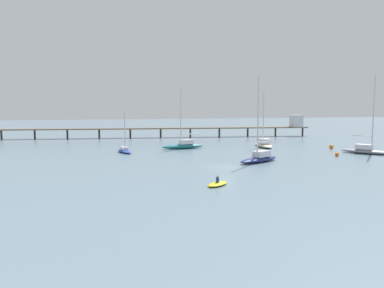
# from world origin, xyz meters

# --- Properties ---
(ground_plane) EXTENTS (400.00, 400.00, 0.00)m
(ground_plane) POSITION_xyz_m (0.00, 0.00, 0.00)
(ground_plane) COLOR slate
(pier) EXTENTS (84.51, 13.22, 6.08)m
(pier) POSITION_xyz_m (10.84, 49.87, 2.96)
(pier) COLOR brown
(pier) RESTS_ON ground_plane
(sailboat_gray) EXTENTS (7.64, 9.30, 14.28)m
(sailboat_gray) POSITION_xyz_m (30.06, 6.92, 0.78)
(sailboat_gray) COLOR gray
(sailboat_gray) RESTS_ON ground_plane
(sailboat_cream) EXTENTS (4.51, 9.87, 11.80)m
(sailboat_cream) POSITION_xyz_m (16.88, 22.18, 0.74)
(sailboat_cream) COLOR beige
(sailboat_cream) RESTS_ON ground_plane
(sailboat_teal) EXTENTS (9.09, 3.09, 12.12)m
(sailboat_teal) POSITION_xyz_m (-0.30, 23.54, 0.79)
(sailboat_teal) COLOR #1E727A
(sailboat_teal) RESTS_ON ground_plane
(sailboat_blue) EXTENTS (2.92, 6.26, 7.50)m
(sailboat_blue) POSITION_xyz_m (-12.38, 20.30, 0.50)
(sailboat_blue) COLOR #2D4CB7
(sailboat_blue) RESTS_ON ground_plane
(sailboat_navy) EXTENTS (8.54, 5.96, 13.34)m
(sailboat_navy) POSITION_xyz_m (6.78, 3.05, 0.79)
(sailboat_navy) COLOR navy
(sailboat_navy) RESTS_ON ground_plane
(dinghy_yellow) EXTENTS (3.31, 3.05, 1.14)m
(dinghy_yellow) POSITION_xyz_m (-5.02, -11.30, 0.20)
(dinghy_yellow) COLOR yellow
(dinghy_yellow) RESTS_ON ground_plane
(mooring_buoy_outer) EXTENTS (0.88, 0.88, 0.88)m
(mooring_buoy_outer) POSITION_xyz_m (28.47, 15.26, 0.44)
(mooring_buoy_outer) COLOR orange
(mooring_buoy_outer) RESTS_ON ground_plane
(mooring_buoy_mid) EXTENTS (0.70, 0.70, 0.70)m
(mooring_buoy_mid) POSITION_xyz_m (22.44, 5.42, 0.35)
(mooring_buoy_mid) COLOR orange
(mooring_buoy_mid) RESTS_ON ground_plane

